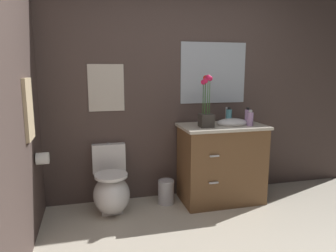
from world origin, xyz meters
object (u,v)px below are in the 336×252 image
Objects in this scene: toilet at (111,189)px; lotion_bottle at (250,119)px; flower_vase at (206,110)px; trash_bin at (166,192)px; toilet_paper_roll at (43,158)px; wall_mirror at (213,73)px; hanging_towel at (28,109)px; wall_poster at (106,88)px; soap_bottle at (248,116)px; hand_wash_bottle at (229,116)px; vanity_cabinet at (221,162)px.

lotion_bottle is (1.52, -0.14, 0.72)m from toilet.
trash_bin is at bearing 161.80° from flower_vase.
lotion_bottle reaches higher than trash_bin.
toilet_paper_roll is (-0.63, -0.20, 0.44)m from toilet.
wall_mirror is 1.54× the size of hanging_towel.
flower_vase is at bearing 9.59° from hanging_towel.
wall_poster is at bearing 36.52° from toilet_paper_roll.
soap_bottle is 0.22m from hand_wash_bottle.
soap_bottle is at bearing 74.41° from lotion_bottle.
toilet_paper_roll is at bearing -143.48° from wall_poster.
soap_bottle reaches higher than toilet_paper_roll.
hanging_towel is at bearing -136.33° from wall_poster.
hand_wash_bottle is 1.11m from trash_bin.
hand_wash_bottle is at bearing 167.53° from soap_bottle.
toilet is 0.86× the size of wall_mirror.
toilet is 3.69× the size of soap_bottle.
trash_bin is at bearing 174.15° from vanity_cabinet.
soap_bottle is at bearing -10.56° from wall_poster.
vanity_cabinet is at bearing -13.32° from wall_poster.
hand_wash_bottle is at bearing 137.23° from lotion_bottle.
vanity_cabinet is 2.10× the size of wall_poster.
vanity_cabinet is at bearing -179.04° from soap_bottle.
toilet is 3.64× the size of hand_wash_bottle.
vanity_cabinet is 0.71m from trash_bin.
soap_bottle is 0.98× the size of hand_wash_bottle.
vanity_cabinet is at bearing 10.50° from hanging_towel.
toilet_paper_roll is at bearing 73.58° from hanging_towel.
hand_wash_bottle is 2.00m from toilet_paper_roll.
lotion_bottle is 0.91× the size of hand_wash_bottle.
hand_wash_bottle is at bearing 6.43° from toilet_paper_roll.
hanging_towel is at bearing -168.58° from hand_wash_bottle.
lotion_bottle is (0.27, -0.11, 0.51)m from vanity_cabinet.
toilet is at bearing -176.39° from trash_bin.
toilet is 1.36× the size of wall_poster.
toilet is at bearing 17.41° from toilet_paper_roll.
flower_vase reaches higher than lotion_bottle.
trash_bin is at bearing 168.95° from lotion_bottle.
toilet is 1.08m from wall_poster.
toilet is at bearing 174.77° from lotion_bottle.
soap_bottle reaches higher than lotion_bottle.
soap_bottle is 1.08× the size of lotion_bottle.
hand_wash_bottle is (-0.21, 0.05, 0.00)m from soap_bottle.
vanity_cabinet is 1.04m from wall_mirror.
hand_wash_bottle is 0.38× the size of wall_poster.
toilet_paper_roll is (-2.14, -0.06, -0.28)m from lotion_bottle.
hanging_towel is at bearing -170.41° from flower_vase.
trash_bin is 1.70m from hanging_towel.
toilet is at bearing -167.82° from wall_mirror.
wall_mirror reaches higher than toilet_paper_roll.
lotion_bottle is 0.24m from hand_wash_bottle.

